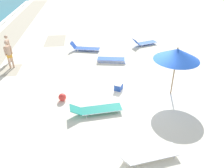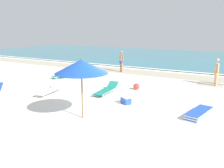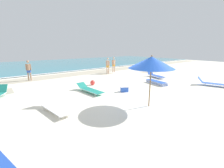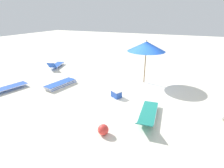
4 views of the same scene
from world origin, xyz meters
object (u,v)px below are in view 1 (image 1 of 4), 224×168
at_px(beachgoer_strolling_adult, 9,53).
at_px(cooler_box, 119,86).
at_px(sun_lounger_under_umbrella, 84,48).
at_px(sun_lounger_mid_beach_solo, 147,154).
at_px(beach_umbrella, 177,54).
at_px(lounger_stack, 112,60).
at_px(beach_ball, 62,97).
at_px(beachgoer_wading_adult, 8,47).
at_px(sun_lounger_near_water_left, 96,109).
at_px(sun_lounger_mid_beach_pair_a, 144,42).

distance_m(beachgoer_strolling_adult, cooler_box, 7.18).
bearing_deg(sun_lounger_under_umbrella, beachgoer_strolling_adult, 131.77).
distance_m(sun_lounger_mid_beach_solo, cooler_box, 4.67).
bearing_deg(beach_umbrella, cooler_box, 73.73).
bearing_deg(sun_lounger_under_umbrella, lounger_stack, -127.78).
bearing_deg(beach_ball, cooler_box, -76.56).
xyz_separation_m(sun_lounger_under_umbrella, beachgoer_strolling_adult, (-2.36, 4.59, 0.78)).
bearing_deg(cooler_box, sun_lounger_mid_beach_solo, -146.75).
xyz_separation_m(beach_umbrella, beachgoer_wading_adult, (5.23, 9.20, -1.16)).
height_order(sun_lounger_near_water_left, beachgoer_wading_adult, beachgoer_wading_adult).
xyz_separation_m(sun_lounger_mid_beach_solo, beachgoer_wading_adult, (9.14, 6.87, 0.78)).
bearing_deg(lounger_stack, sun_lounger_mid_beach_solo, -167.34).
xyz_separation_m(lounger_stack, sun_lounger_mid_beach_pair_a, (2.83, -2.95, 0.10)).
distance_m(sun_lounger_mid_beach_pair_a, beachgoer_wading_adult, 9.82).
bearing_deg(sun_lounger_near_water_left, beach_ball, 48.39).
relative_size(lounger_stack, sun_lounger_near_water_left, 0.85).
bearing_deg(beachgoer_wading_adult, lounger_stack, 90.40).
bearing_deg(sun_lounger_mid_beach_pair_a, cooler_box, 136.60).
bearing_deg(sun_lounger_near_water_left, sun_lounger_mid_beach_pair_a, -32.67).
relative_size(sun_lounger_mid_beach_pair_a, beach_ball, 5.51).
bearing_deg(beachgoer_wading_adult, beach_umbrella, 69.43).
bearing_deg(beach_umbrella, sun_lounger_under_umbrella, 33.49).
bearing_deg(beach_umbrella, lounger_stack, 31.02).
bearing_deg(beach_ball, sun_lounger_under_umbrella, -10.40).
bearing_deg(cooler_box, sun_lounger_mid_beach_pair_a, 4.43).
height_order(sun_lounger_under_umbrella, cooler_box, sun_lounger_under_umbrella).
relative_size(beach_umbrella, lounger_stack, 1.26).
bearing_deg(sun_lounger_mid_beach_pair_a, beach_umbrella, 158.78).
bearing_deg(beachgoer_wading_adult, sun_lounger_near_water_left, 48.98).
bearing_deg(sun_lounger_mid_beach_solo, beachgoer_wading_adult, 29.31).
xyz_separation_m(beachgoer_strolling_adult, cooler_box, (-3.37, -6.29, -0.81)).
xyz_separation_m(beach_umbrella, beach_ball, (0.07, 5.47, -1.98)).
relative_size(sun_lounger_under_umbrella, beachgoer_wading_adult, 1.25).
distance_m(sun_lounger_mid_beach_pair_a, beach_ball, 9.13).
distance_m(beach_umbrella, cooler_box, 3.35).
distance_m(beach_umbrella, sun_lounger_mid_beach_solo, 4.94).
relative_size(sun_lounger_mid_beach_solo, beachgoer_strolling_adult, 1.27).
distance_m(lounger_stack, sun_lounger_under_umbrella, 2.87).
height_order(sun_lounger_under_umbrella, sun_lounger_near_water_left, sun_lounger_under_umbrella).
bearing_deg(sun_lounger_mid_beach_pair_a, beachgoer_strolling_adult, 89.60).
relative_size(beach_umbrella, sun_lounger_mid_beach_pair_a, 1.21).
xyz_separation_m(beachgoer_wading_adult, beach_ball, (-5.17, -3.73, -0.81)).
bearing_deg(beach_ball, sun_lounger_mid_beach_solo, -141.62).
xyz_separation_m(sun_lounger_under_umbrella, cooler_box, (-5.73, -1.70, -0.03)).
xyz_separation_m(sun_lounger_under_umbrella, sun_lounger_mid_beach_pair_a, (0.55, -4.71, 0.00)).
bearing_deg(beach_ball, sun_lounger_near_water_left, -126.77).
bearing_deg(lounger_stack, beachgoer_wading_adult, 92.51).
bearing_deg(cooler_box, beachgoer_strolling_adult, 91.82).
relative_size(sun_lounger_under_umbrella, beachgoer_strolling_adult, 1.25).
bearing_deg(sun_lounger_mid_beach_pair_a, beachgoer_wading_adult, 82.83).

